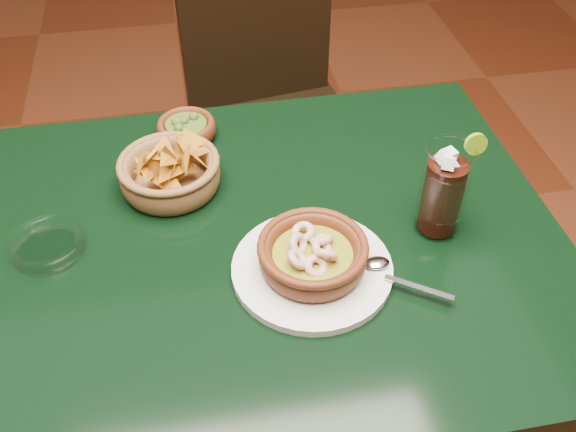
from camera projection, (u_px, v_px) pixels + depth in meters
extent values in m
cube|color=black|center=(203.00, 254.00, 1.06)|extent=(1.20, 0.80, 0.04)
cylinder|color=black|center=(416.00, 231.00, 1.63)|extent=(0.06, 0.06, 0.71)
cube|color=black|center=(281.00, 140.00, 1.73)|extent=(0.50, 0.50, 0.04)
cylinder|color=black|center=(239.00, 263.00, 1.72)|extent=(0.04, 0.04, 0.47)
cylinder|color=black|center=(366.00, 231.00, 1.81)|extent=(0.04, 0.04, 0.47)
cylinder|color=black|center=(205.00, 179.00, 1.98)|extent=(0.04, 0.04, 0.47)
cylinder|color=black|center=(318.00, 154.00, 2.07)|extent=(0.04, 0.04, 0.47)
cube|color=black|center=(257.00, 23.00, 1.70)|extent=(0.41, 0.09, 0.46)
cylinder|color=silver|center=(312.00, 269.00, 1.00)|extent=(0.25, 0.25, 0.01)
cylinder|color=#4A1F0E|center=(312.00, 264.00, 0.99)|extent=(0.15, 0.15, 0.01)
torus|color=#4A1F0E|center=(313.00, 256.00, 0.98)|extent=(0.19, 0.19, 0.04)
torus|color=#4A1F0E|center=(313.00, 246.00, 0.97)|extent=(0.17, 0.17, 0.01)
cylinder|color=olive|center=(313.00, 254.00, 0.98)|extent=(0.13, 0.13, 0.01)
torus|color=#D4A79A|center=(322.00, 248.00, 0.98)|extent=(0.04, 0.05, 0.04)
torus|color=#D4A79A|center=(321.00, 239.00, 0.99)|extent=(0.05, 0.04, 0.04)
torus|color=#D4A79A|center=(303.00, 232.00, 0.99)|extent=(0.05, 0.05, 0.03)
torus|color=#D4A79A|center=(298.00, 244.00, 0.98)|extent=(0.05, 0.05, 0.04)
torus|color=#D4A79A|center=(298.00, 259.00, 0.95)|extent=(0.04, 0.05, 0.04)
torus|color=#D4A79A|center=(316.00, 267.00, 0.95)|extent=(0.05, 0.04, 0.04)
torus|color=#D4A79A|center=(326.00, 255.00, 0.96)|extent=(0.05, 0.04, 0.04)
cube|color=silver|center=(419.00, 288.00, 0.96)|extent=(0.09, 0.07, 0.00)
ellipsoid|color=silver|center=(377.00, 263.00, 0.99)|extent=(0.04, 0.03, 0.01)
cylinder|color=brown|center=(172.00, 185.00, 1.15)|extent=(0.15, 0.15, 0.01)
torus|color=brown|center=(170.00, 174.00, 1.14)|extent=(0.21, 0.21, 0.06)
torus|color=brown|center=(168.00, 163.00, 1.12)|extent=(0.18, 0.18, 0.01)
cone|color=#B26F18|center=(172.00, 174.00, 1.13)|extent=(0.08, 0.06, 0.06)
cone|color=#B26F18|center=(148.00, 160.00, 1.10)|extent=(0.06, 0.07, 0.08)
cone|color=#B26F18|center=(169.00, 169.00, 1.11)|extent=(0.08, 0.07, 0.05)
cone|color=#B26F18|center=(151.00, 173.00, 1.11)|extent=(0.06, 0.08, 0.06)
cone|color=#B26F18|center=(182.00, 151.00, 1.12)|extent=(0.07, 0.07, 0.08)
cone|color=#B26F18|center=(169.00, 164.00, 1.14)|extent=(0.08, 0.04, 0.09)
cone|color=#B26F18|center=(139.00, 164.00, 1.09)|extent=(0.04, 0.07, 0.06)
cone|color=#B26F18|center=(170.00, 186.00, 1.12)|extent=(0.06, 0.08, 0.06)
cone|color=#B26F18|center=(191.00, 142.00, 1.13)|extent=(0.08, 0.06, 0.06)
cone|color=#B26F18|center=(191.00, 149.00, 1.12)|extent=(0.08, 0.06, 0.06)
cone|color=#B26F18|center=(174.00, 165.00, 1.11)|extent=(0.05, 0.08, 0.07)
cone|color=#B26F18|center=(198.00, 158.00, 1.12)|extent=(0.06, 0.07, 0.07)
cone|color=#B26F18|center=(182.00, 149.00, 1.11)|extent=(0.04, 0.09, 0.09)
cone|color=#B26F18|center=(157.00, 164.00, 1.11)|extent=(0.09, 0.03, 0.09)
cone|color=#B26F18|center=(184.00, 158.00, 1.10)|extent=(0.05, 0.08, 0.06)
cone|color=#B26F18|center=(169.00, 164.00, 1.13)|extent=(0.08, 0.09, 0.04)
cone|color=#B26F18|center=(182.00, 164.00, 1.12)|extent=(0.07, 0.05, 0.06)
cone|color=#B26F18|center=(169.00, 155.00, 1.10)|extent=(0.07, 0.09, 0.07)
cone|color=#B26F18|center=(147.00, 170.00, 1.10)|extent=(0.06, 0.09, 0.07)
cone|color=#B26F18|center=(163.00, 150.00, 1.15)|extent=(0.07, 0.06, 0.07)
cone|color=#B26F18|center=(164.00, 151.00, 1.10)|extent=(0.08, 0.06, 0.05)
cone|color=#B26F18|center=(167.00, 158.00, 1.10)|extent=(0.06, 0.03, 0.07)
cylinder|color=#4A1F0E|center=(187.00, 136.00, 1.26)|extent=(0.10, 0.10, 0.01)
torus|color=#4A1F0E|center=(186.00, 128.00, 1.25)|extent=(0.13, 0.13, 0.04)
cylinder|color=#2D4313|center=(186.00, 125.00, 1.24)|extent=(0.08, 0.08, 0.01)
sphere|color=#2D4313|center=(179.00, 128.00, 1.23)|extent=(0.02, 0.02, 0.02)
sphere|color=#2D4313|center=(194.00, 117.00, 1.25)|extent=(0.02, 0.02, 0.02)
sphere|color=#2D4313|center=(184.00, 121.00, 1.24)|extent=(0.02, 0.02, 0.02)
sphere|color=#2D4313|center=(177.00, 122.00, 1.24)|extent=(0.02, 0.02, 0.02)
sphere|color=#2D4313|center=(176.00, 122.00, 1.24)|extent=(0.02, 0.02, 0.02)
cylinder|color=white|center=(436.00, 226.00, 1.08)|extent=(0.08, 0.08, 0.01)
torus|color=white|center=(443.00, 190.00, 1.02)|extent=(0.16, 0.16, 0.09)
cylinder|color=black|center=(442.00, 196.00, 1.03)|extent=(0.06, 0.06, 0.13)
cube|color=silver|center=(450.00, 167.00, 0.99)|extent=(0.02, 0.02, 0.02)
cube|color=silver|center=(448.00, 158.00, 1.00)|extent=(0.03, 0.03, 0.02)
cube|color=silver|center=(444.00, 157.00, 0.99)|extent=(0.03, 0.03, 0.03)
cube|color=silver|center=(449.00, 163.00, 0.97)|extent=(0.03, 0.03, 0.02)
cube|color=silver|center=(449.00, 155.00, 0.99)|extent=(0.03, 0.03, 0.02)
cube|color=silver|center=(452.00, 181.00, 1.00)|extent=(0.03, 0.03, 0.03)
torus|color=white|center=(452.00, 150.00, 0.97)|extent=(0.08, 0.08, 0.00)
cylinder|color=#699412|center=(476.00, 144.00, 0.97)|extent=(0.04, 0.01, 0.04)
cylinder|color=white|center=(49.00, 250.00, 1.03)|extent=(0.11, 0.11, 0.01)
torus|color=white|center=(47.00, 245.00, 1.03)|extent=(0.13, 0.13, 0.03)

